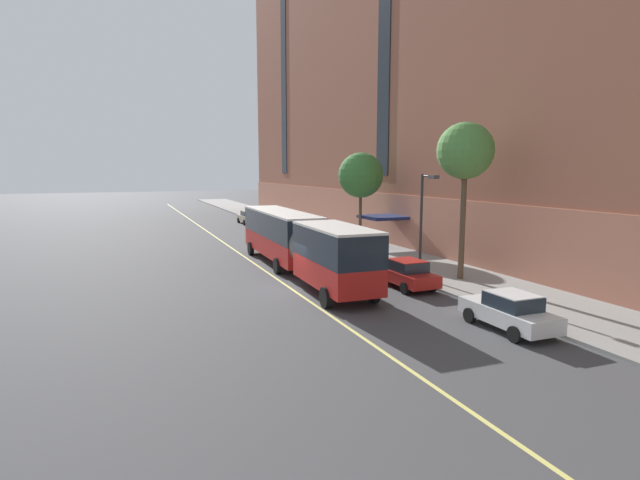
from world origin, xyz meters
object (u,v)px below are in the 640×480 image
parked_car_green_1 (294,233)px  fire_hydrant (318,238)px  parked_car_champagne_3 (249,217)px  parked_car_white_4 (509,311)px  street_tree_far_uptown (361,175)px  street_lamp (424,214)px  city_bus (298,240)px  parked_car_red_0 (406,273)px  parked_car_silver_5 (343,252)px  street_tree_mid_block (465,152)px

parked_car_green_1 → fire_hydrant: parked_car_green_1 is taller
parked_car_champagne_3 → parked_car_white_4: (0.07, -43.02, -0.00)m
parked_car_green_1 → street_tree_far_uptown: bearing=-55.8°
parked_car_champagne_3 → fire_hydrant: parked_car_champagne_3 is taller
parked_car_champagne_3 → street_lamp: size_ratio=0.77×
city_bus → parked_car_green_1: size_ratio=4.06×
parked_car_red_0 → parked_car_silver_5: 7.83m
parked_car_green_1 → street_tree_mid_block: (3.82, -18.67, 6.60)m
street_lamp → fire_hydrant: 16.53m
city_bus → parked_car_green_1: bearing=72.1°
parked_car_green_1 → street_lamp: size_ratio=0.77×
parked_car_silver_5 → fire_hydrant: parked_car_silver_5 is taller
fire_hydrant → city_bus: bearing=-117.3°
parked_car_white_4 → parked_car_red_0: bearing=89.6°
city_bus → parked_car_champagne_3: 29.62m
parked_car_green_1 → street_tree_far_uptown: (3.82, -5.62, 5.17)m
street_tree_far_uptown → street_tree_mid_block: bearing=-90.0°
parked_car_red_0 → parked_car_green_1: bearing=90.0°
parked_car_red_0 → parked_car_green_1: size_ratio=0.95×
street_tree_far_uptown → street_lamp: (-2.08, -12.24, -2.05)m
parked_car_green_1 → fire_hydrant: 2.37m
parked_car_red_0 → parked_car_silver_5: same height
city_bus → street_tree_mid_block: bearing=-34.7°
parked_car_green_1 → street_lamp: bearing=-84.4°
street_tree_far_uptown → street_lamp: bearing=-99.7°
parked_car_white_4 → street_tree_mid_block: (3.87, 8.12, 6.60)m
parked_car_white_4 → street_lamp: street_lamp is taller
parked_car_champagne_3 → fire_hydrant: 18.00m
parked_car_red_0 → parked_car_champagne_3: (-0.12, 35.09, 0.00)m
parked_car_white_4 → street_tree_mid_block: bearing=64.5°
parked_car_green_1 → parked_car_champagne_3: 16.23m
street_tree_mid_block → street_lamp: size_ratio=1.48×
fire_hydrant → parked_car_green_1: bearing=134.2°
parked_car_green_1 → parked_car_champagne_3: bearing=90.4°
parked_car_silver_5 → street_tree_far_uptown: 8.50m
fire_hydrant → street_tree_far_uptown: bearing=-61.0°
parked_car_silver_5 → street_tree_far_uptown: (4.02, 5.42, 5.17)m
street_lamp → parked_car_silver_5: bearing=105.9°
parked_car_green_1 → parked_car_champagne_3: size_ratio=1.01×
city_bus → parked_car_red_0: 7.29m
city_bus → street_tree_mid_block: (8.06, -5.59, 5.29)m
street_lamp → fire_hydrant: size_ratio=8.36×
city_bus → street_tree_mid_block: size_ratio=2.12×
street_tree_mid_block → parked_car_champagne_3: bearing=96.4°
parked_car_white_4 → parked_car_silver_5: size_ratio=0.94×
parked_car_red_0 → parked_car_white_4: 7.92m
city_bus → street_tree_far_uptown: street_tree_far_uptown is taller
street_tree_far_uptown → fire_hydrant: bearing=119.0°
parked_car_red_0 → parked_car_champagne_3: 35.09m
parked_car_green_1 → parked_car_red_0: bearing=-90.0°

